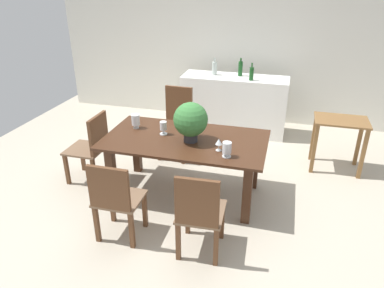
{
  "coord_description": "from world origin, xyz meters",
  "views": [
    {
      "loc": [
        1.1,
        -3.95,
        2.53
      ],
      "look_at": [
        0.08,
        -0.22,
        0.69
      ],
      "focal_mm": 33.82,
      "sensor_mm": 36.0,
      "label": 1
    }
  ],
  "objects_px": {
    "flower_centerpiece": "(191,120)",
    "crystal_vase_center_near": "(163,127)",
    "crystal_vase_right": "(136,120)",
    "side_table": "(339,132)",
    "dining_table": "(185,148)",
    "chair_near_left": "(115,198)",
    "kitchen_counter": "(234,104)",
    "wine_bottle_tall": "(240,68)",
    "chair_near_right": "(199,212)",
    "wine_bottle_dark": "(251,74)",
    "wine_bottle_green": "(214,68)",
    "chair_head_end": "(92,145)",
    "crystal_vase_left": "(227,149)",
    "chair_far_left": "(177,119)",
    "wine_glass": "(219,142)"
  },
  "relations": [
    {
      "from": "flower_centerpiece",
      "to": "crystal_vase_center_near",
      "type": "distance_m",
      "value": 0.41
    },
    {
      "from": "crystal_vase_right",
      "to": "side_table",
      "type": "height_order",
      "value": "crystal_vase_right"
    },
    {
      "from": "dining_table",
      "to": "chair_near_left",
      "type": "xyz_separation_m",
      "value": [
        -0.43,
        -1.02,
        -0.12
      ]
    },
    {
      "from": "kitchen_counter",
      "to": "wine_bottle_tall",
      "type": "distance_m",
      "value": 0.62
    },
    {
      "from": "chair_near_right",
      "to": "crystal_vase_right",
      "type": "relative_size",
      "value": 5.23
    },
    {
      "from": "chair_near_right",
      "to": "wine_bottle_dark",
      "type": "relative_size",
      "value": 3.38
    },
    {
      "from": "chair_near_right",
      "to": "wine_bottle_green",
      "type": "relative_size",
      "value": 3.31
    },
    {
      "from": "chair_head_end",
      "to": "chair_near_right",
      "type": "distance_m",
      "value": 1.98
    },
    {
      "from": "flower_centerpiece",
      "to": "dining_table",
      "type": "bearing_deg",
      "value": 149.05
    },
    {
      "from": "crystal_vase_right",
      "to": "kitchen_counter",
      "type": "xyz_separation_m",
      "value": [
        0.93,
        2.0,
        -0.38
      ]
    },
    {
      "from": "wine_bottle_green",
      "to": "chair_near_right",
      "type": "bearing_deg",
      "value": -80.17
    },
    {
      "from": "chair_near_left",
      "to": "crystal_vase_left",
      "type": "relative_size",
      "value": 5.37
    },
    {
      "from": "dining_table",
      "to": "wine_bottle_green",
      "type": "distance_m",
      "value": 2.23
    },
    {
      "from": "crystal_vase_right",
      "to": "crystal_vase_left",
      "type": "bearing_deg",
      "value": -20.94
    },
    {
      "from": "chair_near_right",
      "to": "crystal_vase_left",
      "type": "xyz_separation_m",
      "value": [
        0.12,
        0.7,
        0.34
      ]
    },
    {
      "from": "crystal_vase_left",
      "to": "wine_bottle_tall",
      "type": "distance_m",
      "value": 2.58
    },
    {
      "from": "chair_near_left",
      "to": "flower_centerpiece",
      "type": "height_order",
      "value": "flower_centerpiece"
    },
    {
      "from": "crystal_vase_center_near",
      "to": "kitchen_counter",
      "type": "height_order",
      "value": "kitchen_counter"
    },
    {
      "from": "chair_head_end",
      "to": "crystal_vase_right",
      "type": "xyz_separation_m",
      "value": [
        0.57,
        0.14,
        0.35
      ]
    },
    {
      "from": "chair_far_left",
      "to": "wine_bottle_dark",
      "type": "bearing_deg",
      "value": 48.05
    },
    {
      "from": "crystal_vase_center_near",
      "to": "kitchen_counter",
      "type": "bearing_deg",
      "value": 75.9
    },
    {
      "from": "kitchen_counter",
      "to": "wine_bottle_tall",
      "type": "xyz_separation_m",
      "value": [
        0.07,
        0.08,
        0.61
      ]
    },
    {
      "from": "chair_head_end",
      "to": "wine_bottle_tall",
      "type": "distance_m",
      "value": 2.78
    },
    {
      "from": "dining_table",
      "to": "wine_glass",
      "type": "distance_m",
      "value": 0.54
    },
    {
      "from": "chair_near_right",
      "to": "kitchen_counter",
      "type": "relative_size",
      "value": 0.53
    },
    {
      "from": "chair_near_left",
      "to": "crystal_vase_center_near",
      "type": "relative_size",
      "value": 5.51
    },
    {
      "from": "crystal_vase_left",
      "to": "wine_bottle_tall",
      "type": "xyz_separation_m",
      "value": [
        -0.25,
        2.56,
        0.24
      ]
    },
    {
      "from": "chair_near_right",
      "to": "wine_glass",
      "type": "xyz_separation_m",
      "value": [
        0.01,
        0.83,
        0.34
      ]
    },
    {
      "from": "crystal_vase_right",
      "to": "side_table",
      "type": "relative_size",
      "value": 0.24
    },
    {
      "from": "kitchen_counter",
      "to": "wine_bottle_dark",
      "type": "height_order",
      "value": "wine_bottle_dark"
    },
    {
      "from": "wine_bottle_green",
      "to": "wine_bottle_tall",
      "type": "height_order",
      "value": "wine_bottle_tall"
    },
    {
      "from": "chair_far_left",
      "to": "dining_table",
      "type": "bearing_deg",
      "value": -65.21
    },
    {
      "from": "chair_near_right",
      "to": "flower_centerpiece",
      "type": "distance_m",
      "value": 1.16
    },
    {
      "from": "chair_head_end",
      "to": "flower_centerpiece",
      "type": "bearing_deg",
      "value": 88.07
    },
    {
      "from": "side_table",
      "to": "wine_glass",
      "type": "bearing_deg",
      "value": -135.56
    },
    {
      "from": "crystal_vase_center_near",
      "to": "wine_bottle_tall",
      "type": "xyz_separation_m",
      "value": [
        0.59,
        2.18,
        0.24
      ]
    },
    {
      "from": "dining_table",
      "to": "crystal_vase_right",
      "type": "distance_m",
      "value": 0.74
    },
    {
      "from": "kitchen_counter",
      "to": "wine_bottle_tall",
      "type": "height_order",
      "value": "wine_bottle_tall"
    },
    {
      "from": "crystal_vase_center_near",
      "to": "side_table",
      "type": "distance_m",
      "value": 2.44
    },
    {
      "from": "crystal_vase_center_near",
      "to": "crystal_vase_right",
      "type": "distance_m",
      "value": 0.41
    },
    {
      "from": "chair_far_left",
      "to": "wine_glass",
      "type": "relative_size",
      "value": 7.48
    },
    {
      "from": "crystal_vase_left",
      "to": "wine_bottle_tall",
      "type": "relative_size",
      "value": 0.57
    },
    {
      "from": "chair_head_end",
      "to": "crystal_vase_left",
      "type": "xyz_separation_m",
      "value": [
        1.81,
        -0.33,
        0.34
      ]
    },
    {
      "from": "flower_centerpiece",
      "to": "side_table",
      "type": "bearing_deg",
      "value": 34.64
    },
    {
      "from": "crystal_vase_center_near",
      "to": "wine_glass",
      "type": "bearing_deg",
      "value": -19.27
    },
    {
      "from": "crystal_vase_right",
      "to": "kitchen_counter",
      "type": "bearing_deg",
      "value": 65.2
    },
    {
      "from": "chair_near_right",
      "to": "chair_far_left",
      "type": "relative_size",
      "value": 0.9
    },
    {
      "from": "kitchen_counter",
      "to": "wine_bottle_tall",
      "type": "relative_size",
      "value": 5.95
    },
    {
      "from": "flower_centerpiece",
      "to": "wine_bottle_tall",
      "type": "bearing_deg",
      "value": 84.3
    },
    {
      "from": "crystal_vase_left",
      "to": "side_table",
      "type": "xyz_separation_m",
      "value": [
        1.3,
        1.51,
        -0.3
      ]
    }
  ]
}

